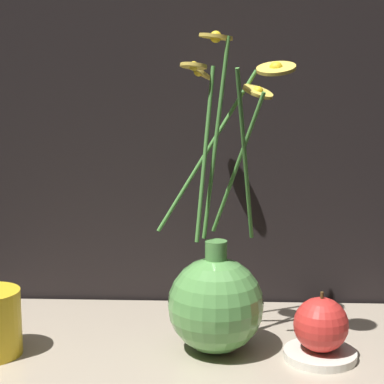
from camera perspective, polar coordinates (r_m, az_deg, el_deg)
The scene contains 5 objects.
ground_plane at distance 0.86m, azimuth -0.90°, elevation -14.38°, with size 6.00×6.00×0.00m, color black.
shelf at distance 0.85m, azimuth -0.90°, elevation -14.01°, with size 0.68×0.36×0.01m.
vase_with_flowers at distance 0.82m, azimuth 2.17°, elevation -9.22°, with size 0.18×0.21×0.40m.
saucer_plate at distance 0.83m, azimuth 11.30°, elevation -13.98°, with size 0.09×0.09×0.01m.
orange_fruit at distance 0.82m, azimuth 11.39°, elevation -11.48°, with size 0.07×0.07×0.08m.
Camera 1 is at (0.04, -0.78, 0.35)m, focal length 60.00 mm.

